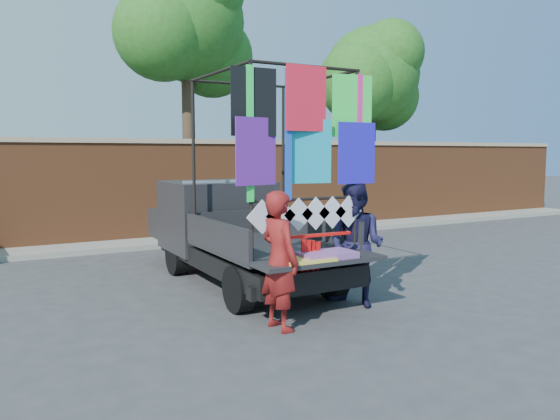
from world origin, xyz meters
TOP-DOWN VIEW (x-y plane):
  - ground at (0.00, 0.00)m, footprint 90.00×90.00m
  - brick_wall at (0.00, 7.00)m, footprint 30.00×0.45m
  - curb at (0.00, 6.30)m, footprint 30.00×1.20m
  - tree_mid at (1.02, 8.12)m, footprint 4.20×3.30m
  - tree_right at (7.52, 8.12)m, footprint 4.20×3.30m
  - pickup_truck at (-0.35, 2.30)m, footprint 2.17×5.45m
  - woman at (-1.00, -0.78)m, footprint 0.50×0.70m
  - man at (0.51, -0.38)m, footprint 0.99×1.09m
  - streamer_bundle at (-0.35, -0.59)m, footprint 0.94×0.08m

SIDE VIEW (x-z plane):
  - ground at x=0.00m, z-range 0.00..0.00m
  - curb at x=0.00m, z-range 0.00..0.12m
  - pickup_truck at x=-0.35m, z-range -0.85..2.58m
  - woman at x=-1.00m, z-range 0.00..1.78m
  - man at x=0.51m, z-range 0.00..1.83m
  - streamer_bundle at x=-0.35m, z-range 0.63..1.27m
  - brick_wall at x=0.00m, z-range 0.02..2.63m
  - tree_right at x=7.52m, z-range 1.44..8.06m
  - tree_mid at x=1.02m, z-range 1.83..9.56m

